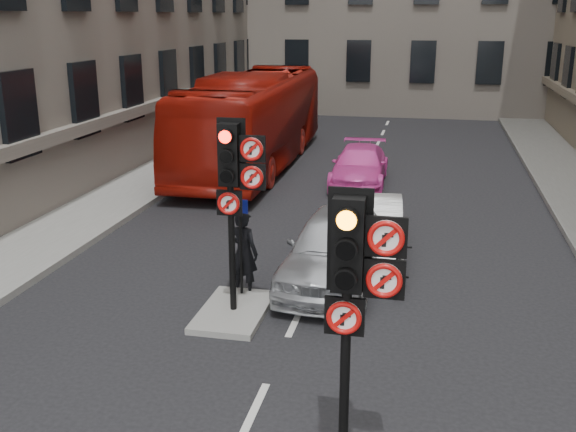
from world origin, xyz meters
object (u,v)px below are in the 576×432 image
at_px(bus_red, 254,120).
at_px(motorcycle, 398,262).
at_px(signal_far, 235,175).
at_px(motorcyclist, 244,253).
at_px(signal_near, 355,275).
at_px(car_silver, 336,247).
at_px(info_sign, 240,233).
at_px(car_pink, 360,166).
at_px(car_white, 374,226).

bearing_deg(bus_red, motorcycle, -61.84).
bearing_deg(signal_far, motorcyclist, 98.72).
height_order(signal_near, car_silver, signal_near).
height_order(car_silver, info_sign, info_sign).
xyz_separation_m(motorcyclist, info_sign, (0.02, -0.27, 0.49)).
bearing_deg(car_pink, signal_far, -97.22).
distance_m(bus_red, motorcycle, 12.21).
xyz_separation_m(car_white, info_sign, (-2.29, -3.39, 0.75)).
bearing_deg(bus_red, car_pink, -27.20).
height_order(signal_far, bus_red, signal_far).
distance_m(signal_near, car_silver, 6.36).
relative_size(signal_far, motorcycle, 1.98).
height_order(car_silver, car_pink, car_silver).
distance_m(car_silver, bus_red, 11.63).
relative_size(signal_near, info_sign, 1.85).
bearing_deg(motorcycle, car_white, 104.93).
bearing_deg(car_white, car_pink, 94.21).
bearing_deg(bus_red, info_sign, -77.08).
xyz_separation_m(bus_red, motorcyclist, (2.88, -11.65, -0.83)).
distance_m(signal_far, car_white, 5.10).
xyz_separation_m(signal_far, bus_red, (-3.03, 12.66, -0.99)).
bearing_deg(car_silver, signal_near, -75.94).
relative_size(car_pink, info_sign, 2.21).
relative_size(motorcycle, motorcyclist, 1.03).
bearing_deg(signal_far, info_sign, 100.24).
xyz_separation_m(car_silver, car_pink, (-0.45, 8.59, -0.15)).
distance_m(car_pink, bus_red, 4.76).
distance_m(car_white, bus_red, 10.04).
height_order(car_white, bus_red, bus_red).
xyz_separation_m(car_pink, motorcycle, (1.73, -8.57, -0.08)).
height_order(signal_near, motorcycle, signal_near).
bearing_deg(signal_near, signal_far, 123.02).
bearing_deg(car_pink, car_silver, -88.24).
height_order(bus_red, info_sign, bus_red).
xyz_separation_m(car_white, car_pink, (-1.04, 6.46, -0.00)).
height_order(bus_red, motorcycle, bus_red).
xyz_separation_m(signal_near, motorcyclist, (-2.75, 5.01, -1.70)).
xyz_separation_m(signal_near, motorcycle, (0.24, 6.02, -2.04)).
xyz_separation_m(motorcycle, motorcyclist, (-3.00, -1.01, 0.34)).
bearing_deg(info_sign, motorcycle, 20.65).
bearing_deg(motorcyclist, signal_near, 136.42).
height_order(motorcycle, info_sign, info_sign).
distance_m(signal_far, car_silver, 3.19).
relative_size(signal_near, car_silver, 0.79).
height_order(motorcycle, motorcyclist, motorcyclist).
relative_size(signal_far, motorcyclist, 2.03).
bearing_deg(bus_red, motorcyclist, -76.87).
xyz_separation_m(car_silver, info_sign, (-1.69, -1.27, 0.60)).
height_order(signal_far, car_pink, signal_far).
distance_m(signal_near, info_sign, 5.61).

